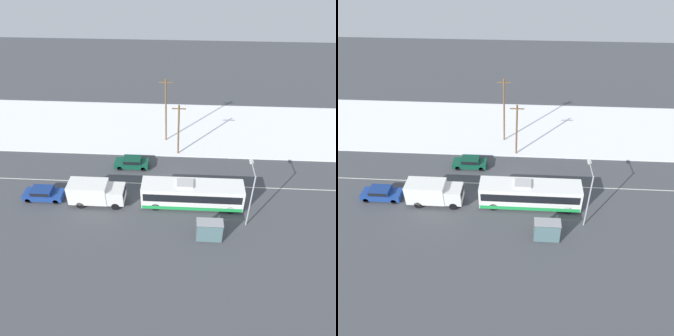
% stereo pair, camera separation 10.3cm
% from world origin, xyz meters
% --- Properties ---
extents(ground_plane, '(120.00, 120.00, 0.00)m').
position_xyz_m(ground_plane, '(0.00, 0.00, 0.00)').
color(ground_plane, '#424449').
extents(snow_lot, '(80.00, 15.68, 0.12)m').
position_xyz_m(snow_lot, '(0.00, 13.75, 0.06)').
color(snow_lot, white).
rests_on(snow_lot, ground_plane).
extents(lane_marking_center, '(60.00, 0.12, 0.00)m').
position_xyz_m(lane_marking_center, '(0.00, 0.00, 0.00)').
color(lane_marking_center, silver).
rests_on(lane_marking_center, ground_plane).
extents(city_bus, '(11.24, 2.57, 3.18)m').
position_xyz_m(city_bus, '(1.68, -3.38, 1.56)').
color(city_bus, white).
rests_on(city_bus, ground_plane).
extents(box_truck, '(6.25, 2.30, 2.82)m').
position_xyz_m(box_truck, '(-9.19, -3.66, 1.56)').
color(box_truck, silver).
rests_on(box_truck, ground_plane).
extents(sedan_car, '(4.37, 1.80, 1.42)m').
position_xyz_m(sedan_car, '(-6.11, 3.28, 0.78)').
color(sedan_car, '#0F4733').
rests_on(sedan_car, ground_plane).
extents(parked_car_near_truck, '(4.54, 1.80, 1.49)m').
position_xyz_m(parked_car_near_truck, '(-15.46, -3.39, 0.81)').
color(parked_car_near_truck, navy).
rests_on(parked_car_near_truck, ground_plane).
extents(pedestrian_at_stop, '(0.58, 0.26, 1.62)m').
position_xyz_m(pedestrian_at_stop, '(2.88, -7.02, 0.99)').
color(pedestrian_at_stop, '#23232D').
rests_on(pedestrian_at_stop, ground_plane).
extents(bus_shelter, '(2.64, 1.20, 2.40)m').
position_xyz_m(bus_shelter, '(3.40, -8.58, 1.67)').
color(bus_shelter, gray).
rests_on(bus_shelter, ground_plane).
extents(streetlamp, '(0.36, 2.99, 6.68)m').
position_xyz_m(streetlamp, '(7.48, -5.56, 4.33)').
color(streetlamp, '#9EA3A8').
rests_on(streetlamp, ground_plane).
extents(utility_pole_roadside, '(1.80, 0.24, 7.44)m').
position_xyz_m(utility_pole_roadside, '(-0.20, 6.65, 3.90)').
color(utility_pole_roadside, brown).
rests_on(utility_pole_roadside, ground_plane).
extents(utility_pole_snowlot, '(1.80, 0.24, 9.50)m').
position_xyz_m(utility_pole_snowlot, '(-2.08, 10.00, 4.94)').
color(utility_pole_snowlot, brown).
rests_on(utility_pole_snowlot, ground_plane).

